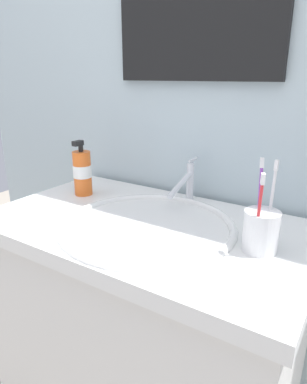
{
  "coord_description": "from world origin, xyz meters",
  "views": [
    {
      "loc": [
        0.5,
        -0.74,
        1.28
      ],
      "look_at": [
        0.02,
        0.01,
        0.98
      ],
      "focal_mm": 32.21,
      "sensor_mm": 36.0,
      "label": 1
    }
  ],
  "objects": [
    {
      "name": "toothbrush_white",
      "position": [
        0.33,
        0.03,
        1.01
      ],
      "size": [
        0.01,
        0.03,
        0.21
      ],
      "color": "white",
      "rests_on": "toothbrush_cup"
    },
    {
      "name": "toothbrush_red",
      "position": [
        0.32,
        -0.03,
        1.0
      ],
      "size": [
        0.02,
        0.03,
        0.19
      ],
      "color": "red",
      "rests_on": "toothbrush_cup"
    },
    {
      "name": "faucet",
      "position": [
        0.02,
        0.2,
        0.95
      ],
      "size": [
        0.02,
        0.18,
        0.14
      ],
      "color": "silver",
      "rests_on": "sink_basin"
    },
    {
      "name": "sink_basin",
      "position": [
        0.02,
        -0.02,
        0.85
      ],
      "size": [
        0.48,
        0.48,
        0.12
      ],
      "color": "white",
      "rests_on": "vanity_counter"
    },
    {
      "name": "toothbrush_cup",
      "position": [
        0.32,
        0.01,
        0.94
      ],
      "size": [
        0.08,
        0.08,
        0.1
      ],
      "primitive_type": "cylinder",
      "color": "white",
      "rests_on": "vanity_counter"
    },
    {
      "name": "vanity_counter",
      "position": [
        0.0,
        0.0,
        0.45
      ],
      "size": [
        0.91,
        0.54,
        0.89
      ],
      "color": "silver",
      "rests_on": "ground"
    },
    {
      "name": "tiled_wall_back",
      "position": [
        0.0,
        0.31,
        1.2
      ],
      "size": [
        2.11,
        0.04,
        2.4
      ],
      "primitive_type": "cube",
      "color": "silver",
      "rests_on": "ground"
    },
    {
      "name": "toothbrush_purple",
      "position": [
        0.3,
        0.04,
        1.01
      ],
      "size": [
        0.03,
        0.05,
        0.21
      ],
      "color": "purple",
      "rests_on": "toothbrush_cup"
    },
    {
      "name": "soap_dispenser",
      "position": [
        -0.31,
        0.08,
        0.97
      ],
      "size": [
        0.06,
        0.06,
        0.19
      ],
      "color": "orange",
      "rests_on": "vanity_counter"
    }
  ]
}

